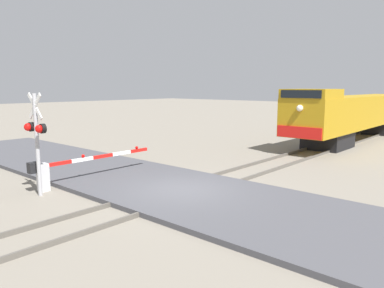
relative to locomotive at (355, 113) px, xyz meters
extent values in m
plane|color=gray|center=(0.00, -18.58, -1.99)|extent=(160.00, 160.00, 0.00)
cube|color=#59544C|center=(-0.72, -18.58, -1.91)|extent=(0.08, 80.00, 0.15)
cube|color=#59544C|center=(0.72, -18.58, -1.91)|extent=(0.08, 80.00, 0.15)
cube|color=#47474C|center=(0.00, -18.58, -1.90)|extent=(36.00, 5.36, 0.17)
cube|color=black|center=(0.00, -4.88, -1.46)|extent=(2.33, 3.20, 1.05)
cube|color=black|center=(0.00, 5.39, -1.46)|extent=(2.33, 3.20, 1.05)
cube|color=#B28414|center=(0.00, 0.26, 0.15)|extent=(2.75, 18.67, 2.18)
cube|color=#B28414|center=(0.00, -7.70, 1.51)|extent=(2.69, 2.76, 0.54)
cube|color=black|center=(0.00, -9.11, 1.51)|extent=(2.33, 0.06, 0.43)
cube|color=red|center=(0.00, -9.12, -0.59)|extent=(2.61, 0.08, 0.64)
sphere|color=#F2EACC|center=(0.00, -9.13, 0.75)|extent=(0.36, 0.36, 0.36)
cylinder|color=#ADADB2|center=(-3.65, -22.16, -0.15)|extent=(0.14, 0.14, 3.67)
cube|color=white|center=(-3.65, -22.16, 1.23)|extent=(0.95, 0.04, 0.95)
cube|color=white|center=(-3.65, -22.16, 1.23)|extent=(0.95, 0.04, 0.95)
cube|color=black|center=(-3.65, -22.16, 0.48)|extent=(1.04, 0.08, 0.08)
sphere|color=red|center=(-4.07, -22.26, 0.48)|extent=(0.28, 0.28, 0.28)
sphere|color=red|center=(-3.23, -22.26, 0.48)|extent=(0.28, 0.28, 0.28)
cylinder|color=black|center=(-4.07, -22.14, 0.48)|extent=(0.34, 0.14, 0.34)
cylinder|color=black|center=(-3.23, -22.14, 0.48)|extent=(0.34, 0.14, 0.34)
cube|color=silver|center=(-4.12, -21.80, -1.46)|extent=(0.36, 0.36, 1.06)
cube|color=black|center=(-4.12, -22.15, -1.03)|extent=(0.28, 0.36, 0.40)
cube|color=red|center=(-4.12, -21.10, -1.03)|extent=(0.10, 0.99, 0.14)
cube|color=white|center=(-4.12, -20.11, -1.03)|extent=(0.10, 0.99, 0.14)
cube|color=red|center=(-4.12, -19.12, -1.03)|extent=(0.10, 0.99, 0.14)
cube|color=white|center=(-4.12, -18.13, -1.03)|extent=(0.10, 0.99, 0.14)
cube|color=red|center=(-4.12, -17.14, -1.03)|extent=(0.10, 0.99, 0.14)
sphere|color=red|center=(-4.12, -20.06, -0.89)|extent=(0.14, 0.14, 0.14)
sphere|color=red|center=(-4.12, -17.24, -0.89)|extent=(0.14, 0.14, 0.14)
camera|label=1|loc=(9.06, -28.23, 1.91)|focal=34.72mm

